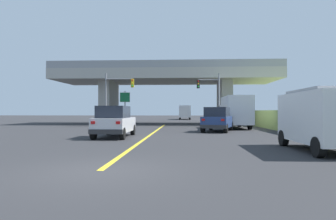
{
  "coord_description": "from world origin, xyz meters",
  "views": [
    {
      "loc": [
        2.36,
        -8.17,
        1.68
      ],
      "look_at": [
        1.09,
        15.73,
        1.79
      ],
      "focal_mm": 31.42,
      "sensor_mm": 36.0,
      "label": 1
    }
  ],
  "objects_px": {
    "box_truck": "(235,112)",
    "traffic_signal_farside": "(115,92)",
    "traffic_signal_nearside": "(212,93)",
    "work_van": "(320,117)",
    "highway_sign": "(125,101)",
    "suv_lead": "(115,122)",
    "semi_truck_distant": "(185,112)",
    "suv_crossing": "(218,119)"
  },
  "relations": [
    {
      "from": "box_truck",
      "to": "traffic_signal_farside",
      "type": "distance_m",
      "value": 13.28
    },
    {
      "from": "box_truck",
      "to": "traffic_signal_nearside",
      "type": "xyz_separation_m",
      "value": [
        -1.92,
        3.61,
        2.08
      ]
    },
    {
      "from": "traffic_signal_nearside",
      "to": "traffic_signal_farside",
      "type": "relative_size",
      "value": 1.0
    },
    {
      "from": "work_van",
      "to": "traffic_signal_farside",
      "type": "relative_size",
      "value": 0.81
    },
    {
      "from": "box_truck",
      "to": "highway_sign",
      "type": "xyz_separation_m",
      "value": [
        -12.5,
        7.32,
        1.38
      ]
    },
    {
      "from": "suv_lead",
      "to": "highway_sign",
      "type": "bearing_deg",
      "value": 99.27
    },
    {
      "from": "traffic_signal_farside",
      "to": "semi_truck_distant",
      "type": "bearing_deg",
      "value": 74.59
    },
    {
      "from": "work_van",
      "to": "box_truck",
      "type": "bearing_deg",
      "value": 92.3
    },
    {
      "from": "traffic_signal_farside",
      "to": "highway_sign",
      "type": "xyz_separation_m",
      "value": [
        0.25,
        4.32,
        -0.77
      ]
    },
    {
      "from": "highway_sign",
      "to": "semi_truck_distant",
      "type": "relative_size",
      "value": 0.59
    },
    {
      "from": "box_truck",
      "to": "semi_truck_distant",
      "type": "relative_size",
      "value": 1.02
    },
    {
      "from": "traffic_signal_nearside",
      "to": "semi_truck_distant",
      "type": "height_order",
      "value": "traffic_signal_nearside"
    },
    {
      "from": "suv_crossing",
      "to": "highway_sign",
      "type": "bearing_deg",
      "value": 146.31
    },
    {
      "from": "box_truck",
      "to": "work_van",
      "type": "distance_m",
      "value": 16.69
    },
    {
      "from": "suv_crossing",
      "to": "work_van",
      "type": "height_order",
      "value": "work_van"
    },
    {
      "from": "work_van",
      "to": "semi_truck_distant",
      "type": "relative_size",
      "value": 0.67
    },
    {
      "from": "suv_lead",
      "to": "traffic_signal_farside",
      "type": "relative_size",
      "value": 0.79
    },
    {
      "from": "box_truck",
      "to": "semi_truck_distant",
      "type": "height_order",
      "value": "box_truck"
    },
    {
      "from": "suv_crossing",
      "to": "suv_lead",
      "type": "bearing_deg",
      "value": -125.71
    },
    {
      "from": "highway_sign",
      "to": "semi_truck_distant",
      "type": "height_order",
      "value": "highway_sign"
    },
    {
      "from": "suv_lead",
      "to": "semi_truck_distant",
      "type": "distance_m",
      "value": 42.56
    },
    {
      "from": "traffic_signal_nearside",
      "to": "traffic_signal_farside",
      "type": "xyz_separation_m",
      "value": [
        -10.84,
        -0.61,
        0.08
      ]
    },
    {
      "from": "suv_lead",
      "to": "suv_crossing",
      "type": "bearing_deg",
      "value": 38.03
    },
    {
      "from": "semi_truck_distant",
      "to": "box_truck",
      "type": "bearing_deg",
      "value": -81.33
    },
    {
      "from": "suv_lead",
      "to": "semi_truck_distant",
      "type": "relative_size",
      "value": 0.65
    },
    {
      "from": "suv_lead",
      "to": "highway_sign",
      "type": "distance_m",
      "value": 18.25
    },
    {
      "from": "traffic_signal_nearside",
      "to": "suv_crossing",
      "type": "bearing_deg",
      "value": -92.36
    },
    {
      "from": "box_truck",
      "to": "suv_crossing",
      "type": "bearing_deg",
      "value": -115.02
    },
    {
      "from": "box_truck",
      "to": "highway_sign",
      "type": "relative_size",
      "value": 1.73
    },
    {
      "from": "highway_sign",
      "to": "suv_crossing",
      "type": "bearing_deg",
      "value": -49.96
    },
    {
      "from": "suv_lead",
      "to": "semi_truck_distant",
      "type": "height_order",
      "value": "semi_truck_distant"
    },
    {
      "from": "traffic_signal_nearside",
      "to": "semi_truck_distant",
      "type": "bearing_deg",
      "value": 95.93
    },
    {
      "from": "semi_truck_distant",
      "to": "suv_lead",
      "type": "bearing_deg",
      "value": -96.4
    },
    {
      "from": "suv_crossing",
      "to": "traffic_signal_nearside",
      "type": "height_order",
      "value": "traffic_signal_nearside"
    },
    {
      "from": "traffic_signal_farside",
      "to": "highway_sign",
      "type": "distance_m",
      "value": 4.39
    },
    {
      "from": "suv_lead",
      "to": "suv_crossing",
      "type": "height_order",
      "value": "same"
    },
    {
      "from": "suv_crossing",
      "to": "work_van",
      "type": "xyz_separation_m",
      "value": [
        2.94,
        -11.82,
        0.42
      ]
    },
    {
      "from": "semi_truck_distant",
      "to": "highway_sign",
      "type": "bearing_deg",
      "value": -107.44
    },
    {
      "from": "suv_lead",
      "to": "highway_sign",
      "type": "height_order",
      "value": "highway_sign"
    },
    {
      "from": "suv_crossing",
      "to": "traffic_signal_farside",
      "type": "xyz_separation_m",
      "value": [
        -10.49,
        7.86,
        2.79
      ]
    },
    {
      "from": "suv_crossing",
      "to": "highway_sign",
      "type": "xyz_separation_m",
      "value": [
        -10.23,
        12.18,
        2.02
      ]
    },
    {
      "from": "highway_sign",
      "to": "traffic_signal_nearside",
      "type": "bearing_deg",
      "value": -19.31
    }
  ]
}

